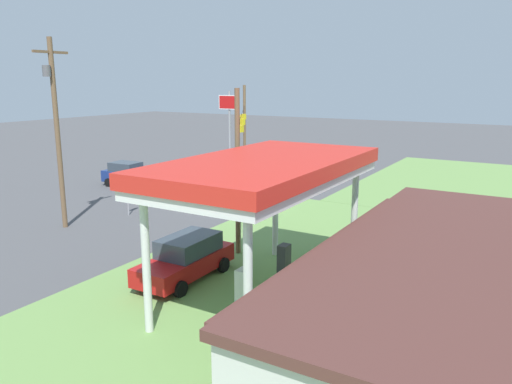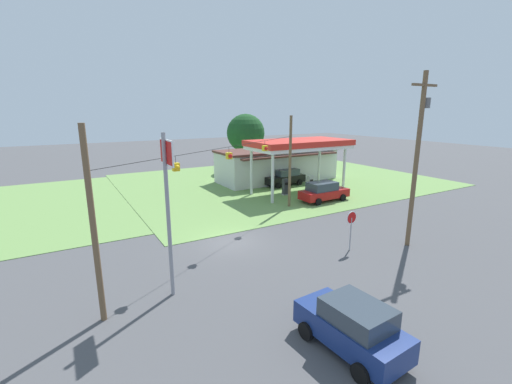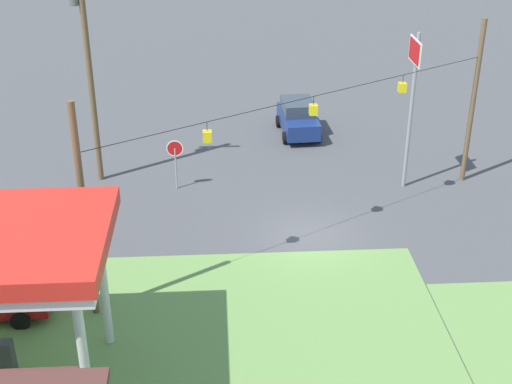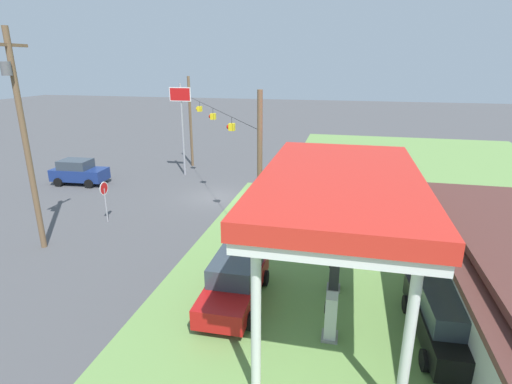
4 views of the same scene
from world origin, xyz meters
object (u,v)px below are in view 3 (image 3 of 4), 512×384
Objects in this scene: stop_sign_roadside at (175,154)px; utility_pole_main at (88,63)px; fuel_pump_near at (6,365)px; stop_sign_overhead at (413,83)px; car_on_crossroad at (298,118)px.

stop_sign_roadside is 5.78m from utility_pole_main.
stop_sign_overhead reaches higher than fuel_pump_near.
car_on_crossroad is 1.70× the size of stop_sign_roadside.
stop_sign_overhead reaches higher than car_on_crossroad.
fuel_pump_near is 23.09m from car_on_crossroad.
stop_sign_roadside is 0.33× the size of stop_sign_overhead.
utility_pole_main is at bearing -93.08° from fuel_pump_near.
car_on_crossroad reaches higher than fuel_pump_near.
car_on_crossroad is 12.76m from utility_pole_main.
car_on_crossroad is 0.40× the size of utility_pole_main.
utility_pole_main reaches higher than car_on_crossroad.
utility_pole_main is at bearing 161.66° from stop_sign_roadside.
fuel_pump_near is 0.22× the size of stop_sign_overhead.
car_on_crossroad is 0.56× the size of stop_sign_overhead.
utility_pole_main reaches higher than fuel_pump_near.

